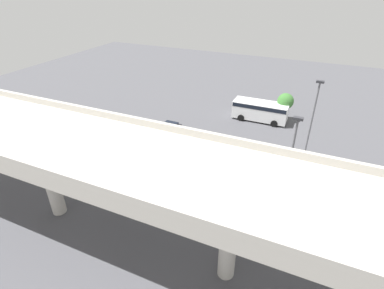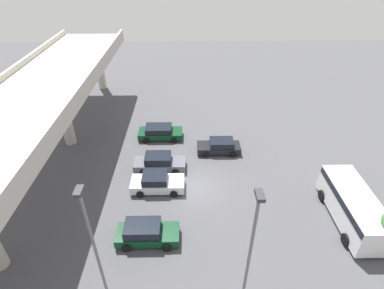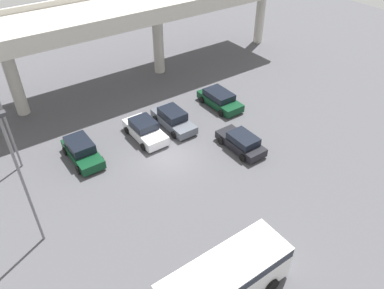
% 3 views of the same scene
% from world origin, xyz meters
% --- Properties ---
extents(ground_plane, '(94.78, 94.78, 0.00)m').
position_xyz_m(ground_plane, '(0.00, 0.00, 0.00)').
color(ground_plane, '#4C4C51').
extents(highway_overpass, '(45.34, 7.90, 8.27)m').
position_xyz_m(highway_overpass, '(-0.00, 13.40, 6.94)').
color(highway_overpass, '#BCB7AD').
rests_on(highway_overpass, ground_plane).
extents(parked_car_0, '(2.10, 4.46, 1.58)m').
position_xyz_m(parked_car_0, '(-5.49, 3.87, 0.75)').
color(parked_car_0, '#0C381E').
rests_on(parked_car_0, ground_plane).
extents(parked_car_1, '(2.21, 4.56, 1.58)m').
position_xyz_m(parked_car_1, '(-0.10, 3.55, 0.72)').
color(parked_car_1, silver).
rests_on(parked_car_1, ground_plane).
extents(parked_car_2, '(2.09, 4.81, 1.56)m').
position_xyz_m(parked_car_2, '(2.75, 3.56, 0.72)').
color(parked_car_2, '#515660').
rests_on(parked_car_2, ground_plane).
extents(parked_car_3, '(2.06, 4.36, 1.40)m').
position_xyz_m(parked_car_3, '(5.41, -2.34, 0.67)').
color(parked_car_3, black).
rests_on(parked_car_3, ground_plane).
extents(parked_car_4, '(2.26, 4.73, 1.43)m').
position_xyz_m(parked_car_4, '(8.20, 3.90, 0.70)').
color(parked_car_4, '#0C381E').
rests_on(parked_car_4, ground_plane).
extents(shuttle_bus, '(7.21, 2.83, 2.55)m').
position_xyz_m(shuttle_bus, '(-3.83, -11.49, 1.53)').
color(shuttle_bus, white).
rests_on(shuttle_bus, ground_plane).
extents(lamp_post_near_aisle, '(0.70, 0.35, 9.18)m').
position_xyz_m(lamp_post_near_aisle, '(-10.54, -2.13, 5.30)').
color(lamp_post_near_aisle, slate).
rests_on(lamp_post_near_aisle, ground_plane).
extents(lamp_post_mid_lot, '(0.70, 0.35, 8.74)m').
position_xyz_m(lamp_post_mid_lot, '(-9.69, 5.74, 5.07)').
color(lamp_post_mid_lot, slate).
rests_on(lamp_post_mid_lot, ground_plane).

